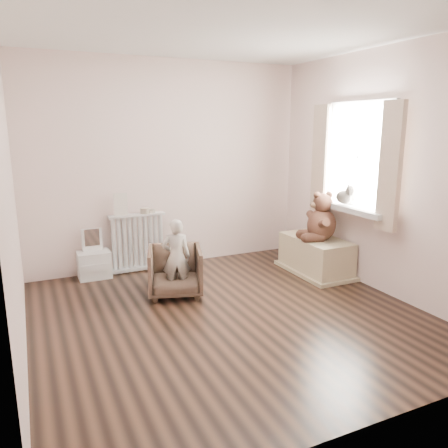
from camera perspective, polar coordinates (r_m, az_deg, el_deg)
name	(u,v)px	position (r m, az deg, el deg)	size (l,w,h in m)	color
floor	(229,315)	(4.32, 0.71, -11.81)	(3.60, 3.60, 0.01)	black
ceiling	(230,27)	(4.01, 0.82, 24.30)	(3.60, 3.60, 0.01)	white
back_wall	(169,165)	(5.63, -7.22, 7.61)	(3.60, 0.02, 2.60)	white
front_wall	(373,220)	(2.48, 18.94, 0.45)	(3.60, 0.02, 2.60)	white
left_wall	(9,195)	(3.58, -26.25, 3.44)	(0.02, 3.60, 2.60)	white
right_wall	(381,173)	(5.00, 19.82, 6.31)	(0.02, 3.60, 2.60)	white
window	(360,157)	(5.18, 17.30, 8.36)	(0.03, 0.90, 1.10)	white
window_sill	(350,208)	(5.19, 16.14, 1.98)	(0.22, 1.10, 0.06)	silver
curtain_left	(390,167)	(4.70, 20.89, 6.96)	(0.06, 0.26, 1.30)	beige
curtain_right	(320,159)	(5.56, 12.46, 8.28)	(0.06, 0.26, 1.30)	beige
radiator	(138,241)	(5.55, -11.18, -2.16)	(0.69, 0.13, 0.73)	silver
paper_doll	(121,204)	(5.41, -13.35, 2.52)	(0.16, 0.01, 0.27)	beige
tin_a	(145,211)	(5.49, -10.30, 1.74)	(0.11, 0.11, 0.07)	#A59E8C
tin_b	(152,211)	(5.52, -9.41, 1.70)	(0.08, 0.08, 0.05)	#A59E8C
toy_vanity	(94,256)	(5.46, -16.66, -3.97)	(0.38, 0.27, 0.59)	silver
armchair	(175,271)	(4.76, -6.40, -6.13)	(0.56, 0.58, 0.53)	brown
child	(176,257)	(4.66, -6.26, -4.33)	(0.30, 0.20, 0.83)	beige
toy_bench	(316,257)	(5.56, 11.87, -4.20)	(0.50, 0.94, 0.44)	beige
teddy_bear	(322,221)	(5.38, 12.65, 0.36)	(0.47, 0.36, 0.58)	#3E2318
plush_cat	(345,196)	(5.24, 15.49, 3.55)	(0.18, 0.28, 0.24)	#69625B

